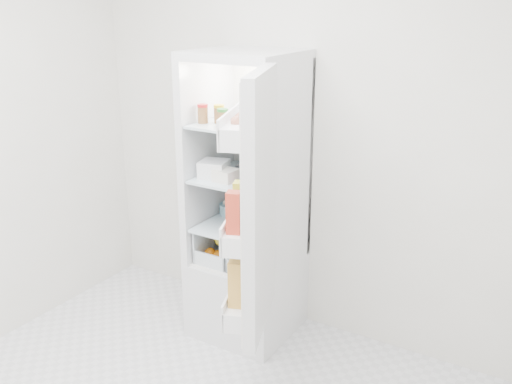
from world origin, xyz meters
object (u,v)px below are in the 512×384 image
Objects in this scene: mushroom_bowl at (231,209)px; fridge_door at (254,211)px; refrigerator at (250,233)px; red_cabbage at (262,210)px.

fridge_door reaches higher than mushroom_bowl.
mushroom_bowl is at bearing 169.21° from refrigerator.
red_cabbage is (0.07, 0.03, 0.16)m from refrigerator.
refrigerator is 0.21m from mushroom_bowl.
refrigerator is at bearing 12.63° from fridge_door.
refrigerator is 11.89× the size of mushroom_bowl.
fridge_door is at bearing -56.62° from refrigerator.
mushroom_bowl is (-0.24, 0.01, -0.04)m from red_cabbage.
red_cabbage is 1.02× the size of mushroom_bowl.
refrigerator reaches higher than fridge_door.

